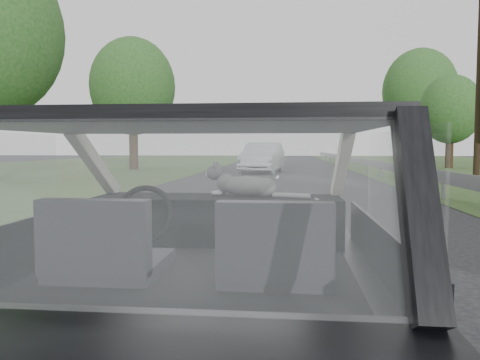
% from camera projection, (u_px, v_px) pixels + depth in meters
% --- Properties ---
extents(subject_car, '(1.80, 4.00, 1.45)m').
position_uv_depth(subject_car, '(200.00, 261.00, 2.44)').
color(subject_car, black).
rests_on(subject_car, ground).
extents(dashboard, '(1.58, 0.45, 0.30)m').
position_uv_depth(dashboard, '(218.00, 219.00, 3.05)').
color(dashboard, black).
rests_on(dashboard, subject_car).
extents(driver_seat, '(0.50, 0.72, 0.42)m').
position_uv_depth(driver_seat, '(104.00, 242.00, 2.18)').
color(driver_seat, black).
rests_on(driver_seat, subject_car).
extents(passenger_seat, '(0.50, 0.72, 0.42)m').
position_uv_depth(passenger_seat, '(275.00, 245.00, 2.10)').
color(passenger_seat, black).
rests_on(passenger_seat, subject_car).
extents(steering_wheel, '(0.36, 0.36, 0.04)m').
position_uv_depth(steering_wheel, '(144.00, 214.00, 2.79)').
color(steering_wheel, black).
rests_on(steering_wheel, dashboard).
extents(cat, '(0.53, 0.26, 0.23)m').
position_uv_depth(cat, '(247.00, 185.00, 3.06)').
color(cat, slate).
rests_on(cat, dashboard).
extents(guardrail, '(0.05, 90.00, 0.32)m').
position_uv_depth(guardrail, '(439.00, 176.00, 11.93)').
color(guardrail, gray).
rests_on(guardrail, ground).
extents(other_car, '(2.41, 4.92, 1.56)m').
position_uv_depth(other_car, '(263.00, 158.00, 23.95)').
color(other_car, '#B6BBC2').
rests_on(other_car, ground).
extents(highway_sign, '(0.16, 0.88, 2.20)m').
position_uv_depth(highway_sign, '(408.00, 152.00, 22.13)').
color(highway_sign, '#196D2B').
rests_on(highway_sign, ground).
extents(utility_pole, '(0.30, 0.30, 8.25)m').
position_uv_depth(utility_pole, '(480.00, 79.00, 19.28)').
color(utility_pole, black).
rests_on(utility_pole, ground).
extents(tree_2, '(4.70, 4.70, 5.66)m').
position_uv_depth(tree_2, '(450.00, 123.00, 29.21)').
color(tree_2, '#1A4816').
rests_on(tree_2, ground).
extents(tree_3, '(7.21, 7.21, 9.55)m').
position_uv_depth(tree_3, '(419.00, 107.00, 40.55)').
color(tree_3, '#1A4816').
rests_on(tree_3, ground).
extents(tree_6, '(5.84, 5.84, 7.48)m').
position_uv_depth(tree_6, '(133.00, 106.00, 27.37)').
color(tree_6, '#1A4816').
rests_on(tree_6, ground).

